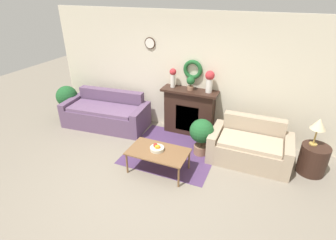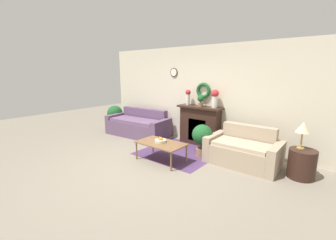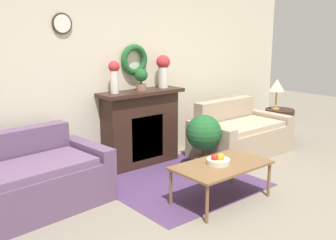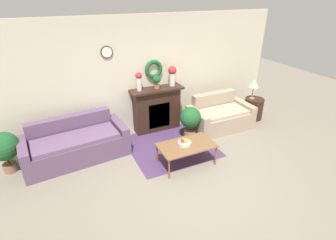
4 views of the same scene
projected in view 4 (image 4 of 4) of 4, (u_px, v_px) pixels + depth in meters
ground_plane at (196, 181)px, 4.81m from camera, size 16.00×16.00×0.00m
floor_rug at (170, 146)px, 5.88m from camera, size 1.80×1.74×0.01m
wall_back at (147, 75)px, 6.12m from camera, size 6.80×0.15×2.70m
fireplace at (157, 109)px, 6.37m from camera, size 1.26×0.41×1.08m
couch_left at (76, 144)px, 5.36m from camera, size 2.11×1.07×0.83m
loveseat_right at (220, 116)px, 6.56m from camera, size 1.54×0.88×0.82m
coffee_table at (186, 146)px, 5.12m from camera, size 1.10×0.64×0.44m
fruit_bowl at (185, 143)px, 5.08m from camera, size 0.26×0.26×0.12m
side_table_by_loveseat at (253, 108)px, 7.04m from camera, size 0.49×0.49×0.56m
table_lamp at (254, 84)px, 6.75m from camera, size 0.26×0.26×0.52m
vase_on_mantel_left at (139, 80)px, 5.86m from camera, size 0.15×0.15×0.43m
vase_on_mantel_right at (172, 74)px, 6.17m from camera, size 0.20×0.20×0.47m
potted_plant_on_mantel at (157, 81)px, 6.04m from camera, size 0.18×0.18×0.31m
potted_plant_floor_by_couch at (4, 148)px, 4.83m from camera, size 0.55×0.55×0.83m
potted_plant_floor_by_loveseat at (190, 119)px, 5.99m from camera, size 0.49×0.49×0.78m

